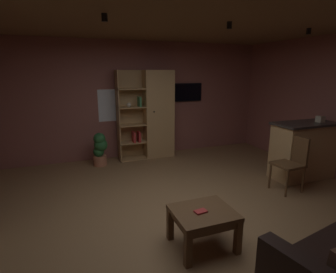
{
  "coord_description": "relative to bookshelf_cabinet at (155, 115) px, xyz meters",
  "views": [
    {
      "loc": [
        -1.3,
        -3.07,
        1.95
      ],
      "look_at": [
        0.0,
        0.4,
        1.05
      ],
      "focal_mm": 28.48,
      "sensor_mm": 36.0,
      "label": 1
    }
  ],
  "objects": [
    {
      "name": "track_light_spot_1",
      "position": [
        -1.37,
        -2.45,
        1.57
      ],
      "size": [
        0.07,
        0.07,
        0.09
      ],
      "primitive_type": "cylinder",
      "color": "black"
    },
    {
      "name": "table_book_0",
      "position": [
        -0.57,
        -3.42,
        -0.53
      ],
      "size": [
        0.15,
        0.11,
        0.02
      ],
      "primitive_type": "cube",
      "rotation": [
        0.0,
        0.0,
        0.14
      ],
      "color": "#B22D2D",
      "rests_on": "coffee_table"
    },
    {
      "name": "track_light_spot_2",
      "position": [
        0.27,
        -2.5,
        1.57
      ],
      "size": [
        0.07,
        0.07,
        0.09
      ],
      "primitive_type": "cylinder",
      "color": "black"
    },
    {
      "name": "wall_back",
      "position": [
        -0.54,
        0.27,
        0.33
      ],
      "size": [
        6.71,
        0.06,
        2.63
      ],
      "primitive_type": "cube",
      "color": "#8E544C",
      "rests_on": "ground"
    },
    {
      "name": "tissue_box",
      "position": [
        2.45,
        -2.26,
        0.13
      ],
      "size": [
        0.12,
        0.12,
        0.11
      ],
      "primitive_type": "cube",
      "rotation": [
        0.0,
        0.0,
        0.04
      ],
      "color": "#BFB299",
      "rests_on": "kitchen_bar_counter"
    },
    {
      "name": "coffee_table",
      "position": [
        -0.53,
        -3.4,
        -0.63
      ],
      "size": [
        0.68,
        0.58,
        0.44
      ],
      "color": "brown",
      "rests_on": "ground"
    },
    {
      "name": "wall_mounted_tv",
      "position": [
        0.89,
        0.21,
        0.48
      ],
      "size": [
        0.78,
        0.06,
        0.44
      ],
      "color": "black"
    },
    {
      "name": "track_light_spot_3",
      "position": [
        1.71,
        -2.46,
        1.57
      ],
      "size": [
        0.07,
        0.07,
        0.09
      ],
      "primitive_type": "cylinder",
      "color": "black"
    },
    {
      "name": "kitchen_bar_counter",
      "position": [
        2.31,
        -2.21,
        -0.45
      ],
      "size": [
        1.44,
        0.59,
        1.05
      ],
      "color": "tan",
      "rests_on": "ground"
    },
    {
      "name": "bookshelf_cabinet",
      "position": [
        0.0,
        0.0,
        0.0
      ],
      "size": [
        1.27,
        0.41,
        1.99
      ],
      "color": "tan",
      "rests_on": "ground"
    },
    {
      "name": "window_pane_back",
      "position": [
        -0.85,
        0.24,
        0.23
      ],
      "size": [
        0.77,
        0.01,
        0.71
      ],
      "primitive_type": "cube",
      "color": "white"
    },
    {
      "name": "dining_chair",
      "position": [
        1.56,
        -2.57,
        -0.46
      ],
      "size": [
        0.44,
        0.44,
        0.92
      ],
      "color": "brown",
      "rests_on": "ground"
    },
    {
      "name": "ceiling",
      "position": [
        -0.54,
        -2.71,
        1.65
      ],
      "size": [
        6.59,
        5.91,
        0.02
      ],
      "primitive_type": "cube",
      "color": "brown"
    },
    {
      "name": "floor",
      "position": [
        -0.54,
        -2.71,
        -0.99
      ],
      "size": [
        6.59,
        5.91,
        0.02
      ],
      "primitive_type": "cube",
      "color": "olive",
      "rests_on": "ground"
    },
    {
      "name": "potted_floor_plant",
      "position": [
        -1.29,
        -0.21,
        -0.61
      ],
      "size": [
        0.31,
        0.3,
        0.71
      ],
      "color": "#B77051",
      "rests_on": "ground"
    }
  ]
}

